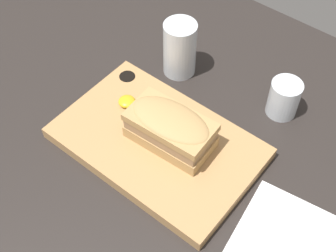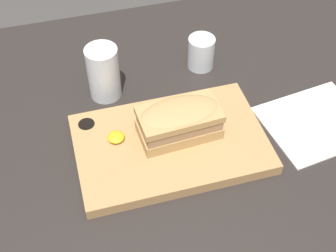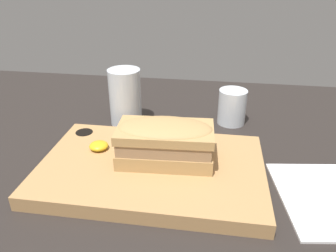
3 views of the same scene
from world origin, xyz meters
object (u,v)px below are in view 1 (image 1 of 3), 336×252
at_px(water_glass, 180,52).
at_px(napkin, 298,252).
at_px(sandwich, 170,128).
at_px(wine_glass, 284,99).
at_px(serving_board, 157,142).

bearing_deg(water_glass, napkin, -27.17).
relative_size(sandwich, napkin, 0.69).
bearing_deg(wine_glass, serving_board, -121.58).
xyz_separation_m(serving_board, wine_glass, (0.14, 0.23, 0.02)).
height_order(serving_board, wine_glass, wine_glass).
xyz_separation_m(sandwich, wine_glass, (0.12, 0.21, -0.03)).
bearing_deg(serving_board, wine_glass, 58.42).
height_order(sandwich, wine_glass, sandwich).
height_order(serving_board, sandwich, sandwich).
height_order(serving_board, napkin, serving_board).
relative_size(water_glass, wine_glass, 1.60).
bearing_deg(sandwich, napkin, -6.40).
bearing_deg(sandwich, water_glass, 123.33).
bearing_deg(napkin, sandwich, 173.60).
xyz_separation_m(sandwich, napkin, (0.30, -0.03, -0.06)).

